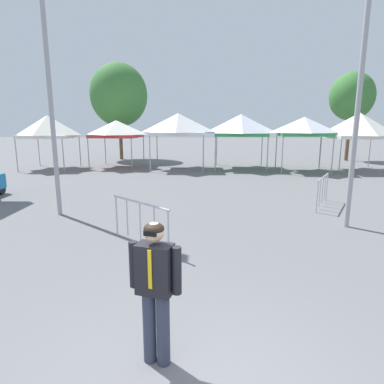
{
  "coord_description": "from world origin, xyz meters",
  "views": [
    {
      "loc": [
        0.23,
        -2.84,
        2.85
      ],
      "look_at": [
        -0.2,
        4.63,
        1.3
      ],
      "focal_mm": 30.56,
      "sensor_mm": 36.0,
      "label": 1
    }
  ],
  "objects_px": {
    "canopy_tent_behind_left": "(359,126)",
    "tree_behind_tents_right": "(352,97)",
    "canopy_tent_behind_center": "(178,124)",
    "canopy_tent_behind_right": "(117,129)",
    "crowd_barrier_by_lift": "(323,185)",
    "crowd_barrier_mid_lot": "(140,215)",
    "canopy_tent_center": "(304,127)",
    "canopy_tent_far_left": "(48,127)",
    "person_foreground": "(155,284)",
    "light_pole_near_lift": "(48,68)",
    "tree_behind_tents_left": "(119,95)",
    "light_pole_opposite_side": "(365,36)",
    "canopy_tent_left_of_center": "(241,125)"
  },
  "relations": [
    {
      "from": "canopy_tent_behind_right",
      "to": "light_pole_opposite_side",
      "type": "relative_size",
      "value": 0.35
    },
    {
      "from": "crowd_barrier_mid_lot",
      "to": "tree_behind_tents_left",
      "type": "bearing_deg",
      "value": 106.49
    },
    {
      "from": "canopy_tent_behind_right",
      "to": "canopy_tent_behind_center",
      "type": "xyz_separation_m",
      "value": [
        4.19,
        -0.64,
        0.3
      ]
    },
    {
      "from": "light_pole_near_lift",
      "to": "tree_behind_tents_left",
      "type": "distance_m",
      "value": 17.18
    },
    {
      "from": "light_pole_opposite_side",
      "to": "canopy_tent_behind_left",
      "type": "bearing_deg",
      "value": 66.34
    },
    {
      "from": "canopy_tent_far_left",
      "to": "crowd_barrier_by_lift",
      "type": "distance_m",
      "value": 17.18
    },
    {
      "from": "canopy_tent_center",
      "to": "crowd_barrier_by_lift",
      "type": "relative_size",
      "value": 1.74
    },
    {
      "from": "light_pole_near_lift",
      "to": "tree_behind_tents_left",
      "type": "height_order",
      "value": "light_pole_near_lift"
    },
    {
      "from": "canopy_tent_center",
      "to": "crowd_barrier_by_lift",
      "type": "xyz_separation_m",
      "value": [
        -1.69,
        -9.01,
        -1.97
      ]
    },
    {
      "from": "canopy_tent_behind_left",
      "to": "tree_behind_tents_left",
      "type": "distance_m",
      "value": 17.69
    },
    {
      "from": "canopy_tent_behind_center",
      "to": "canopy_tent_left_of_center",
      "type": "relative_size",
      "value": 1.01
    },
    {
      "from": "canopy_tent_far_left",
      "to": "canopy_tent_behind_right",
      "type": "relative_size",
      "value": 1.08
    },
    {
      "from": "canopy_tent_far_left",
      "to": "canopy_tent_left_of_center",
      "type": "relative_size",
      "value": 0.98
    },
    {
      "from": "canopy_tent_behind_right",
      "to": "light_pole_near_lift",
      "type": "bearing_deg",
      "value": -83.09
    },
    {
      "from": "canopy_tent_behind_center",
      "to": "crowd_barrier_by_lift",
      "type": "distance_m",
      "value": 11.54
    },
    {
      "from": "canopy_tent_left_of_center",
      "to": "canopy_tent_center",
      "type": "relative_size",
      "value": 1.06
    },
    {
      "from": "canopy_tent_left_of_center",
      "to": "crowd_barrier_by_lift",
      "type": "relative_size",
      "value": 1.85
    },
    {
      "from": "canopy_tent_center",
      "to": "canopy_tent_left_of_center",
      "type": "bearing_deg",
      "value": 163.14
    },
    {
      "from": "canopy_tent_behind_left",
      "to": "tree_behind_tents_right",
      "type": "distance_m",
      "value": 6.67
    },
    {
      "from": "canopy_tent_behind_left",
      "to": "canopy_tent_behind_right",
      "type": "bearing_deg",
      "value": 177.03
    },
    {
      "from": "canopy_tent_behind_center",
      "to": "canopy_tent_far_left",
      "type": "bearing_deg",
      "value": -177.28
    },
    {
      "from": "canopy_tent_behind_center",
      "to": "canopy_tent_left_of_center",
      "type": "height_order",
      "value": "canopy_tent_behind_center"
    },
    {
      "from": "canopy_tent_behind_right",
      "to": "canopy_tent_behind_left",
      "type": "distance_m",
      "value": 15.35
    },
    {
      "from": "canopy_tent_center",
      "to": "tree_behind_tents_right",
      "type": "xyz_separation_m",
      "value": [
        5.27,
        6.46,
        2.24
      ]
    },
    {
      "from": "canopy_tent_far_left",
      "to": "light_pole_opposite_side",
      "type": "distance_m",
      "value": 18.55
    },
    {
      "from": "light_pole_opposite_side",
      "to": "tree_behind_tents_left",
      "type": "bearing_deg",
      "value": 122.49
    },
    {
      "from": "canopy_tent_behind_left",
      "to": "person_foreground",
      "type": "relative_size",
      "value": 2.0
    },
    {
      "from": "tree_behind_tents_right",
      "to": "canopy_tent_far_left",
      "type": "bearing_deg",
      "value": -163.63
    },
    {
      "from": "tree_behind_tents_right",
      "to": "light_pole_near_lift",
      "type": "bearing_deg",
      "value": -132.71
    },
    {
      "from": "canopy_tent_behind_right",
      "to": "crowd_barrier_mid_lot",
      "type": "xyz_separation_m",
      "value": [
        4.62,
        -14.38,
        -1.8
      ]
    },
    {
      "from": "canopy_tent_center",
      "to": "tree_behind_tents_left",
      "type": "relative_size",
      "value": 0.43
    },
    {
      "from": "canopy_tent_far_left",
      "to": "crowd_barrier_mid_lot",
      "type": "relative_size",
      "value": 2.1
    },
    {
      "from": "canopy_tent_behind_center",
      "to": "canopy_tent_behind_right",
      "type": "bearing_deg",
      "value": 171.29
    },
    {
      "from": "canopy_tent_left_of_center",
      "to": "light_pole_near_lift",
      "type": "distance_m",
      "value": 13.64
    },
    {
      "from": "canopy_tent_behind_left",
      "to": "light_pole_opposite_side",
      "type": "distance_m",
      "value": 13.1
    },
    {
      "from": "canopy_tent_far_left",
      "to": "canopy_tent_left_of_center",
      "type": "height_order",
      "value": "canopy_tent_left_of_center"
    },
    {
      "from": "canopy_tent_center",
      "to": "tree_behind_tents_right",
      "type": "distance_m",
      "value": 8.64
    },
    {
      "from": "light_pole_near_lift",
      "to": "crowd_barrier_by_lift",
      "type": "height_order",
      "value": "light_pole_near_lift"
    },
    {
      "from": "person_foreground",
      "to": "tree_behind_tents_left",
      "type": "xyz_separation_m",
      "value": [
        -6.81,
        23.43,
        4.13
      ]
    },
    {
      "from": "canopy_tent_behind_center",
      "to": "light_pole_near_lift",
      "type": "bearing_deg",
      "value": -103.84
    },
    {
      "from": "tree_behind_tents_left",
      "to": "crowd_barrier_by_lift",
      "type": "distance_m",
      "value": 19.64
    },
    {
      "from": "crowd_barrier_by_lift",
      "to": "crowd_barrier_mid_lot",
      "type": "bearing_deg",
      "value": -143.58
    },
    {
      "from": "canopy_tent_far_left",
      "to": "crowd_barrier_mid_lot",
      "type": "height_order",
      "value": "canopy_tent_far_left"
    },
    {
      "from": "person_foreground",
      "to": "light_pole_near_lift",
      "type": "bearing_deg",
      "value": 123.14
    },
    {
      "from": "canopy_tent_behind_center",
      "to": "tree_behind_tents_right",
      "type": "height_order",
      "value": "tree_behind_tents_right"
    },
    {
      "from": "canopy_tent_center",
      "to": "canopy_tent_far_left",
      "type": "bearing_deg",
      "value": 179.29
    },
    {
      "from": "tree_behind_tents_left",
      "to": "canopy_tent_left_of_center",
      "type": "bearing_deg",
      "value": -29.32
    },
    {
      "from": "canopy_tent_behind_right",
      "to": "canopy_tent_left_of_center",
      "type": "relative_size",
      "value": 0.91
    },
    {
      "from": "crowd_barrier_by_lift",
      "to": "crowd_barrier_mid_lot",
      "type": "distance_m",
      "value": 6.96
    },
    {
      "from": "canopy_tent_behind_center",
      "to": "canopy_tent_center",
      "type": "relative_size",
      "value": 1.07
    }
  ]
}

